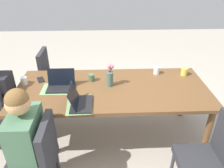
# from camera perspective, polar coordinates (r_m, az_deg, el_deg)

# --- Properties ---
(ground_plane) EXTENTS (10.00, 10.00, 0.00)m
(ground_plane) POSITION_cam_1_polar(r_m,az_deg,el_deg) (3.03, -0.00, -13.27)
(ground_plane) COLOR #B2A899
(dining_table) EXTENTS (2.26, 0.98, 0.75)m
(dining_table) POSITION_cam_1_polar(r_m,az_deg,el_deg) (2.61, -0.00, -2.31)
(dining_table) COLOR brown
(dining_table) RESTS_ON ground_plane
(person_head_left_left_near) EXTENTS (0.40, 0.36, 1.19)m
(person_head_left_left_near) POSITION_cam_1_polar(r_m,az_deg,el_deg) (2.96, -27.21, -5.25)
(person_head_left_left_near) COLOR #2D2D33
(person_head_left_left_near) RESTS_ON ground_plane
(chair_near_left_mid) EXTENTS (0.44, 0.44, 0.90)m
(chair_near_left_mid) POSITION_cam_1_polar(r_m,az_deg,el_deg) (2.19, -18.85, -17.95)
(chair_near_left_mid) COLOR #2D2D33
(chair_near_left_mid) RESTS_ON ground_plane
(person_near_left_mid) EXTENTS (0.36, 0.40, 1.19)m
(person_near_left_mid) POSITION_cam_1_polar(r_m,az_deg,el_deg) (2.23, -20.49, -16.21)
(person_near_left_mid) COLOR #2D2D33
(person_near_left_mid) RESTS_ON ground_plane
(chair_near_left_far) EXTENTS (0.44, 0.44, 0.90)m
(chair_near_left_far) POSITION_cam_1_polar(r_m,az_deg,el_deg) (2.29, 24.50, -16.86)
(chair_near_left_far) COLOR #2D2D33
(chair_near_left_far) RESTS_ON ground_plane
(chair_far_right_near) EXTENTS (0.44, 0.44, 0.90)m
(chair_far_right_near) POSITION_cam_1_polar(r_m,az_deg,el_deg) (3.51, -15.16, 2.17)
(chair_far_right_near) COLOR #2D2D33
(chair_far_right_near) RESTS_ON ground_plane
(flower_vase) EXTENTS (0.09, 0.09, 0.28)m
(flower_vase) POSITION_cam_1_polar(r_m,az_deg,el_deg) (2.56, -0.54, 2.18)
(flower_vase) COLOR #4C6B60
(flower_vase) RESTS_ON dining_table
(placemat_head_left_left_near) EXTENTS (0.37, 0.27, 0.00)m
(placemat_head_left_left_near) POSITION_cam_1_polar(r_m,az_deg,el_deg) (2.62, -14.00, -1.25)
(placemat_head_left_left_near) COLOR #7FAD70
(placemat_head_left_left_near) RESTS_ON dining_table
(placemat_near_left_mid) EXTENTS (0.28, 0.37, 0.00)m
(placemat_near_left_mid) POSITION_cam_1_polar(r_m,az_deg,el_deg) (2.31, -8.47, -5.31)
(placemat_near_left_mid) COLOR #7FAD70
(placemat_near_left_mid) RESTS_ON dining_table
(laptop_near_left_mid) EXTENTS (0.22, 0.32, 0.20)m
(laptop_near_left_mid) POSITION_cam_1_polar(r_m,az_deg,el_deg) (2.28, -8.55, -4.56)
(laptop_near_left_mid) COLOR black
(laptop_near_left_mid) RESTS_ON dining_table
(laptop_head_left_left_near) EXTENTS (0.32, 0.22, 0.21)m
(laptop_head_left_left_near) POSITION_cam_1_polar(r_m,az_deg,el_deg) (2.61, -13.11, -0.15)
(laptop_head_left_left_near) COLOR black
(laptop_head_left_left_near) RESTS_ON dining_table
(coffee_mug_near_left) EXTENTS (0.08, 0.08, 0.09)m
(coffee_mug_near_left) POSITION_cam_1_polar(r_m,az_deg,el_deg) (2.71, -5.37, 1.69)
(coffee_mug_near_left) COLOR #47704C
(coffee_mug_near_left) RESTS_ON dining_table
(coffee_mug_near_right) EXTENTS (0.07, 0.07, 0.09)m
(coffee_mug_near_right) POSITION_cam_1_polar(r_m,az_deg,el_deg) (2.83, -21.92, 0.76)
(coffee_mug_near_right) COLOR white
(coffee_mug_near_right) RESTS_ON dining_table
(coffee_mug_centre_left) EXTENTS (0.08, 0.08, 0.10)m
(coffee_mug_centre_left) POSITION_cam_1_polar(r_m,az_deg,el_deg) (2.98, 18.33, 3.10)
(coffee_mug_centre_left) COLOR #DBC64C
(coffee_mug_centre_left) RESTS_ON dining_table
(coffee_mug_centre_right) EXTENTS (0.08, 0.08, 0.10)m
(coffee_mug_centre_right) POSITION_cam_1_polar(r_m,az_deg,el_deg) (2.92, 11.55, 3.52)
(coffee_mug_centre_right) COLOR white
(coffee_mug_centre_right) RESTS_ON dining_table
(phone_black) EXTENTS (0.13, 0.17, 0.01)m
(phone_black) POSITION_cam_1_polar(r_m,az_deg,el_deg) (2.88, -18.09, 1.08)
(phone_black) COLOR black
(phone_black) RESTS_ON dining_table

